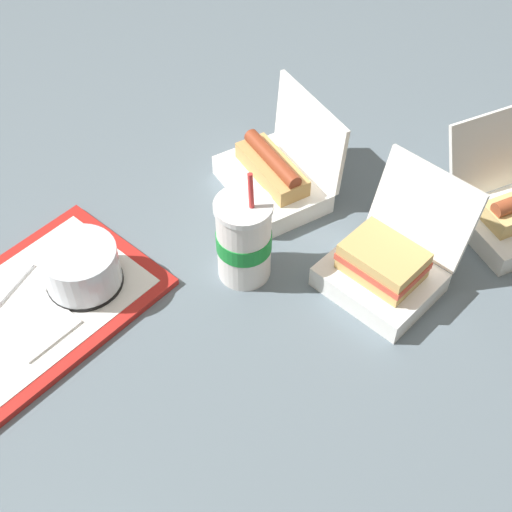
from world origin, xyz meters
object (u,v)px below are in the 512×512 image
(plastic_fork, at_px, (10,288))
(clamshell_hotdog_back, at_px, (276,173))
(food_tray, at_px, (37,307))
(clamshell_sandwich_corner, at_px, (385,266))
(soda_cup_front, at_px, (245,240))
(cake_container, at_px, (82,268))

(plastic_fork, distance_m, clamshell_hotdog_back, 0.49)
(food_tray, height_order, clamshell_sandwich_corner, clamshell_sandwich_corner)
(clamshell_hotdog_back, bearing_deg, soda_cup_front, -148.80)
(cake_container, bearing_deg, food_tray, 168.57)
(soda_cup_front, bearing_deg, plastic_fork, 143.02)
(plastic_fork, relative_size, clamshell_hotdog_back, 0.48)
(plastic_fork, bearing_deg, clamshell_sandwich_corner, -63.51)
(clamshell_hotdog_back, bearing_deg, cake_container, 172.71)
(clamshell_sandwich_corner, relative_size, soda_cup_front, 0.94)
(cake_container, relative_size, clamshell_hotdog_back, 0.53)
(cake_container, height_order, clamshell_sandwich_corner, clamshell_sandwich_corner)
(plastic_fork, bearing_deg, clamshell_hotdog_back, -35.94)
(plastic_fork, relative_size, clamshell_sandwich_corner, 0.54)
(food_tray, relative_size, soda_cup_front, 1.81)
(cake_container, bearing_deg, clamshell_hotdog_back, -7.29)
(food_tray, relative_size, clamshell_hotdog_back, 1.69)
(food_tray, distance_m, clamshell_hotdog_back, 0.47)
(food_tray, bearing_deg, clamshell_sandwich_corner, -38.34)
(plastic_fork, distance_m, soda_cup_front, 0.38)
(food_tray, distance_m, soda_cup_front, 0.35)
(plastic_fork, xyz_separation_m, clamshell_sandwich_corner, (0.45, -0.40, 0.03))
(clamshell_sandwich_corner, distance_m, soda_cup_front, 0.23)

